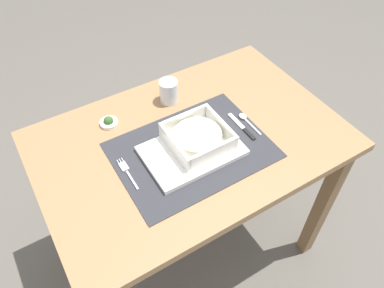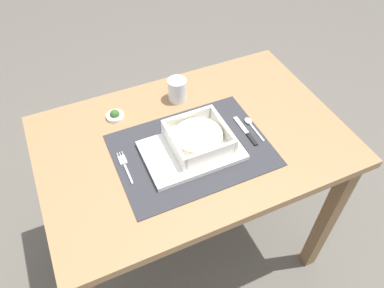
# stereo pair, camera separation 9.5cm
# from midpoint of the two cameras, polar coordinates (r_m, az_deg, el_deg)

# --- Properties ---
(ground_plane) EXTENTS (6.00, 6.00, 0.00)m
(ground_plane) POSITION_cam_midpoint_polar(r_m,az_deg,el_deg) (1.84, 1.60, -15.16)
(ground_plane) COLOR #59544C
(dining_table) EXTENTS (1.00, 0.67, 0.74)m
(dining_table) POSITION_cam_midpoint_polar(r_m,az_deg,el_deg) (1.31, 2.17, -2.54)
(dining_table) COLOR #936D47
(dining_table) RESTS_ON ground
(placemat) EXTENTS (0.48, 0.35, 0.00)m
(placemat) POSITION_cam_midpoint_polar(r_m,az_deg,el_deg) (1.19, 2.29, -1.03)
(placemat) COLOR #2D2D33
(placemat) RESTS_ON dining_table
(serving_plate) EXTENTS (0.30, 0.20, 0.02)m
(serving_plate) POSITION_cam_midpoint_polar(r_m,az_deg,el_deg) (1.18, 2.24, -1.09)
(serving_plate) COLOR white
(serving_plate) RESTS_ON placemat
(porridge_bowl) EXTENTS (0.18, 0.18, 0.06)m
(porridge_bowl) POSITION_cam_midpoint_polar(r_m,az_deg,el_deg) (1.17, 3.34, 0.81)
(porridge_bowl) COLOR white
(porridge_bowl) RESTS_ON serving_plate
(fork) EXTENTS (0.02, 0.13, 0.00)m
(fork) POSITION_cam_midpoint_polar(r_m,az_deg,el_deg) (1.16, -7.90, -3.27)
(fork) COLOR silver
(fork) RESTS_ON placemat
(spoon) EXTENTS (0.02, 0.12, 0.01)m
(spoon) POSITION_cam_midpoint_polar(r_m,az_deg,el_deg) (1.29, 10.93, 3.02)
(spoon) COLOR silver
(spoon) RESTS_ON placemat
(butter_knife) EXTENTS (0.01, 0.14, 0.01)m
(butter_knife) POSITION_cam_midpoint_polar(r_m,az_deg,el_deg) (1.26, 10.49, 1.63)
(butter_knife) COLOR black
(butter_knife) RESTS_ON placemat
(drinking_glass) EXTENTS (0.07, 0.07, 0.08)m
(drinking_glass) POSITION_cam_midpoint_polar(r_m,az_deg,el_deg) (1.34, -0.21, 8.03)
(drinking_glass) COLOR white
(drinking_glass) RESTS_ON dining_table
(condiment_saucer) EXTENTS (0.06, 0.06, 0.03)m
(condiment_saucer) POSITION_cam_midpoint_polar(r_m,az_deg,el_deg) (1.31, -9.60, 4.25)
(condiment_saucer) COLOR white
(condiment_saucer) RESTS_ON dining_table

